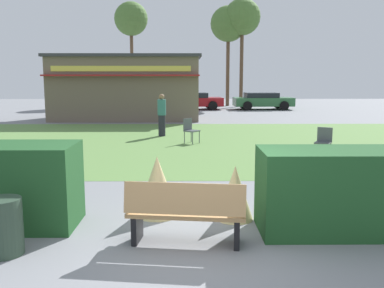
{
  "coord_description": "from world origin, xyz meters",
  "views": [
    {
      "loc": [
        -0.16,
        -5.74,
        2.41
      ],
      "look_at": [
        -0.07,
        3.27,
        1.0
      ],
      "focal_mm": 40.84,
      "sensor_mm": 36.0,
      "label": 1
    }
  ],
  "objects_px": {
    "food_kiosk": "(127,87)",
    "parked_car_east_slot": "(263,100)",
    "trash_bin": "(3,227)",
    "parked_car_center_slot": "(192,100)",
    "person_strolling": "(162,115)",
    "tree_center_bg": "(228,25)",
    "tree_left_bg": "(131,20)",
    "park_bench": "(186,213)",
    "tree_right_bg": "(242,18)",
    "parked_car_west_slot": "(118,100)",
    "cafe_chair_west": "(324,140)",
    "cafe_chair_east": "(190,129)"
  },
  "relations": [
    {
      "from": "tree_center_bg",
      "to": "park_bench",
      "type": "bearing_deg",
      "value": -96.28
    },
    {
      "from": "tree_right_bg",
      "to": "trash_bin",
      "type": "bearing_deg",
      "value": -103.04
    },
    {
      "from": "person_strolling",
      "to": "tree_left_bg",
      "type": "xyz_separation_m",
      "value": [
        -3.69,
        20.23,
        6.16
      ]
    },
    {
      "from": "park_bench",
      "to": "parked_car_center_slot",
      "type": "relative_size",
      "value": 0.4
    },
    {
      "from": "trash_bin",
      "to": "park_bench",
      "type": "bearing_deg",
      "value": 7.07
    },
    {
      "from": "cafe_chair_east",
      "to": "parked_car_center_slot",
      "type": "distance_m",
      "value": 15.86
    },
    {
      "from": "cafe_chair_west",
      "to": "tree_right_bg",
      "type": "xyz_separation_m",
      "value": [
        0.16,
        21.85,
        6.27
      ]
    },
    {
      "from": "person_strolling",
      "to": "park_bench",
      "type": "bearing_deg",
      "value": 73.97
    },
    {
      "from": "trash_bin",
      "to": "tree_left_bg",
      "type": "xyz_separation_m",
      "value": [
        -2.24,
        31.99,
        6.63
      ]
    },
    {
      "from": "tree_left_bg",
      "to": "food_kiosk",
      "type": "bearing_deg",
      "value": -84.23
    },
    {
      "from": "trash_bin",
      "to": "cafe_chair_east",
      "type": "distance_m",
      "value": 10.24
    },
    {
      "from": "tree_right_bg",
      "to": "tree_center_bg",
      "type": "xyz_separation_m",
      "value": [
        -1.02,
        0.52,
        -0.45
      ]
    },
    {
      "from": "parked_car_center_slot",
      "to": "tree_left_bg",
      "type": "xyz_separation_m",
      "value": [
        -5.07,
        6.22,
        6.38
      ]
    },
    {
      "from": "parked_car_west_slot",
      "to": "tree_center_bg",
      "type": "xyz_separation_m",
      "value": [
        8.19,
        3.7,
        5.71
      ]
    },
    {
      "from": "cafe_chair_west",
      "to": "parked_car_east_slot",
      "type": "relative_size",
      "value": 0.21
    },
    {
      "from": "person_strolling",
      "to": "tree_center_bg",
      "type": "height_order",
      "value": "tree_center_bg"
    },
    {
      "from": "cafe_chair_west",
      "to": "tree_left_bg",
      "type": "bearing_deg",
      "value": 109.44
    },
    {
      "from": "cafe_chair_west",
      "to": "parked_car_east_slot",
      "type": "height_order",
      "value": "parked_car_east_slot"
    },
    {
      "from": "cafe_chair_west",
      "to": "cafe_chair_east",
      "type": "xyz_separation_m",
      "value": [
        -3.97,
        2.8,
        0.0
      ]
    },
    {
      "from": "trash_bin",
      "to": "food_kiosk",
      "type": "relative_size",
      "value": 0.1
    },
    {
      "from": "tree_left_bg",
      "to": "tree_center_bg",
      "type": "distance_m",
      "value": 8.34
    },
    {
      "from": "parked_car_east_slot",
      "to": "tree_left_bg",
      "type": "xyz_separation_m",
      "value": [
        -10.13,
        6.22,
        6.38
      ]
    },
    {
      "from": "cafe_chair_west",
      "to": "tree_left_bg",
      "type": "distance_m",
      "value": 27.18
    },
    {
      "from": "food_kiosk",
      "to": "parked_car_east_slot",
      "type": "distance_m",
      "value": 11.26
    },
    {
      "from": "park_bench",
      "to": "tree_right_bg",
      "type": "height_order",
      "value": "tree_right_bg"
    },
    {
      "from": "person_strolling",
      "to": "tree_left_bg",
      "type": "height_order",
      "value": "tree_left_bg"
    },
    {
      "from": "food_kiosk",
      "to": "person_strolling",
      "type": "height_order",
      "value": "food_kiosk"
    },
    {
      "from": "trash_bin",
      "to": "parked_car_center_slot",
      "type": "xyz_separation_m",
      "value": [
        2.83,
        25.76,
        0.25
      ]
    },
    {
      "from": "cafe_chair_west",
      "to": "parked_car_west_slot",
      "type": "height_order",
      "value": "parked_car_west_slot"
    },
    {
      "from": "cafe_chair_west",
      "to": "parked_car_center_slot",
      "type": "height_order",
      "value": "parked_car_center_slot"
    },
    {
      "from": "tree_right_bg",
      "to": "tree_center_bg",
      "type": "distance_m",
      "value": 1.23
    },
    {
      "from": "food_kiosk",
      "to": "tree_right_bg",
      "type": "distance_m",
      "value": 13.63
    },
    {
      "from": "parked_car_center_slot",
      "to": "tree_right_bg",
      "type": "distance_m",
      "value": 7.95
    },
    {
      "from": "food_kiosk",
      "to": "tree_right_bg",
      "type": "bearing_deg",
      "value": 53.06
    },
    {
      "from": "person_strolling",
      "to": "parked_car_center_slot",
      "type": "height_order",
      "value": "person_strolling"
    },
    {
      "from": "parked_car_east_slot",
      "to": "person_strolling",
      "type": "bearing_deg",
      "value": -114.68
    },
    {
      "from": "parked_car_west_slot",
      "to": "parked_car_center_slot",
      "type": "bearing_deg",
      "value": -0.08
    },
    {
      "from": "park_bench",
      "to": "cafe_chair_west",
      "type": "relative_size",
      "value": 1.97
    },
    {
      "from": "food_kiosk",
      "to": "cafe_chair_east",
      "type": "height_order",
      "value": "food_kiosk"
    },
    {
      "from": "tree_right_bg",
      "to": "park_bench",
      "type": "bearing_deg",
      "value": -98.41
    },
    {
      "from": "park_bench",
      "to": "trash_bin",
      "type": "height_order",
      "value": "park_bench"
    },
    {
      "from": "tree_center_bg",
      "to": "trash_bin",
      "type": "bearing_deg",
      "value": -100.92
    },
    {
      "from": "trash_bin",
      "to": "cafe_chair_east",
      "type": "xyz_separation_m",
      "value": [
        2.58,
        9.91,
        0.14
      ]
    },
    {
      "from": "trash_bin",
      "to": "cafe_chair_east",
      "type": "relative_size",
      "value": 0.88
    },
    {
      "from": "parked_car_center_slot",
      "to": "tree_left_bg",
      "type": "distance_m",
      "value": 10.25
    },
    {
      "from": "parked_car_center_slot",
      "to": "parked_car_west_slot",
      "type": "bearing_deg",
      "value": 179.92
    },
    {
      "from": "park_bench",
      "to": "parked_car_center_slot",
      "type": "distance_m",
      "value": 25.46
    },
    {
      "from": "park_bench",
      "to": "food_kiosk",
      "type": "height_order",
      "value": "food_kiosk"
    },
    {
      "from": "cafe_chair_west",
      "to": "parked_car_east_slot",
      "type": "bearing_deg",
      "value": 85.87
    },
    {
      "from": "food_kiosk",
      "to": "person_strolling",
      "type": "bearing_deg",
      "value": -71.49
    }
  ]
}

